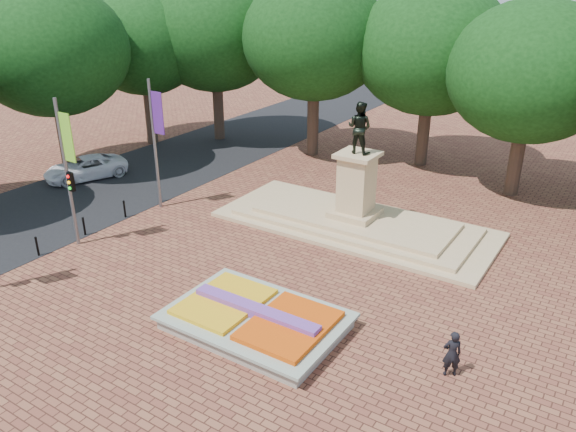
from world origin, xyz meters
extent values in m
plane|color=brown|center=(0.00, 0.00, 0.00)|extent=(90.00, 90.00, 0.00)
cube|color=black|center=(-15.00, 5.00, 0.01)|extent=(9.00, 90.00, 0.02)
cube|color=gray|center=(1.00, -2.00, 0.23)|extent=(6.00, 4.00, 0.45)
cube|color=#A3AF9E|center=(1.00, -2.00, 0.50)|extent=(6.30, 4.30, 0.12)
cube|color=#E24D0C|center=(2.45, -2.00, 0.63)|extent=(2.60, 3.40, 0.22)
cube|color=yellow|center=(-0.45, -2.00, 0.62)|extent=(2.60, 3.40, 0.18)
cube|color=#613491|center=(1.00, -2.00, 0.72)|extent=(5.20, 0.55, 0.38)
cube|color=tan|center=(0.00, 8.00, 0.10)|extent=(14.00, 6.00, 0.20)
cube|color=tan|center=(0.00, 8.00, 0.30)|extent=(12.00, 5.00, 0.20)
cube|color=tan|center=(0.00, 8.00, 0.50)|extent=(10.00, 4.00, 0.20)
cube|color=tan|center=(0.00, 8.00, 0.75)|extent=(2.20, 2.20, 0.30)
cube|color=tan|center=(0.00, 8.00, 2.30)|extent=(1.50, 1.50, 2.80)
cube|color=tan|center=(0.00, 8.00, 3.80)|extent=(1.90, 1.90, 0.20)
imported|color=black|center=(0.00, 8.00, 5.15)|extent=(1.22, 0.95, 2.50)
cylinder|color=#3D2E21|center=(-16.00, 18.00, 2.00)|extent=(0.80, 0.80, 4.00)
ellipsoid|color=black|center=(-16.00, 18.00, 6.69)|extent=(8.80, 8.80, 7.48)
cylinder|color=#3D2E21|center=(-8.00, 18.00, 2.00)|extent=(0.80, 0.80, 4.00)
ellipsoid|color=black|center=(-8.00, 18.00, 6.69)|extent=(8.80, 8.80, 7.48)
cylinder|color=#3D2E21|center=(-1.00, 18.00, 2.00)|extent=(0.80, 0.80, 4.00)
ellipsoid|color=black|center=(-1.00, 18.00, 6.69)|extent=(8.80, 8.80, 7.48)
cylinder|color=#3D2E21|center=(6.00, 18.00, 2.00)|extent=(0.80, 0.80, 4.00)
ellipsoid|color=black|center=(6.00, 18.00, 6.69)|extent=(8.80, 8.80, 7.48)
cylinder|color=#3D2E21|center=(-19.50, 5.00, 1.92)|extent=(0.80, 0.80, 3.84)
ellipsoid|color=black|center=(-19.50, 5.00, 6.41)|extent=(8.40, 8.40, 7.14)
cylinder|color=#3D2E21|center=(-19.50, 13.00, 1.92)|extent=(0.80, 0.80, 3.84)
ellipsoid|color=black|center=(-19.50, 13.00, 6.41)|extent=(8.40, 8.40, 7.14)
cylinder|color=slate|center=(-10.20, -1.00, 3.50)|extent=(0.16, 0.16, 7.00)
cube|color=#7CD129|center=(-9.75, -1.00, 5.30)|extent=(0.70, 0.04, 2.20)
cylinder|color=slate|center=(-10.20, 4.50, 3.50)|extent=(0.16, 0.16, 7.00)
cube|color=#531F83|center=(-9.75, 4.50, 5.30)|extent=(0.70, 0.04, 2.20)
cube|color=black|center=(-10.00, -1.00, 3.20)|extent=(0.28, 0.18, 0.90)
cylinder|color=black|center=(-10.70, -2.80, 0.45)|extent=(0.10, 0.10, 0.90)
sphere|color=black|center=(-10.70, -2.80, 0.92)|extent=(0.12, 0.12, 0.12)
cylinder|color=black|center=(-10.70, -0.20, 0.45)|extent=(0.10, 0.10, 0.90)
sphere|color=black|center=(-10.70, -0.20, 0.92)|extent=(0.12, 0.12, 0.12)
cylinder|color=black|center=(-10.70, 2.40, 0.45)|extent=(0.10, 0.10, 0.90)
sphere|color=black|center=(-10.70, 2.40, 0.92)|extent=(0.12, 0.12, 0.12)
cylinder|color=black|center=(-10.70, 5.00, 0.45)|extent=(0.10, 0.10, 0.90)
sphere|color=black|center=(-10.70, 5.00, 0.92)|extent=(0.12, 0.12, 0.12)
imported|color=white|center=(-17.43, 5.35, 0.69)|extent=(4.01, 5.48, 1.38)
imported|color=black|center=(7.78, -0.73, 0.83)|extent=(0.72, 0.66, 1.66)
camera|label=1|loc=(11.29, -15.81, 11.99)|focal=35.00mm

